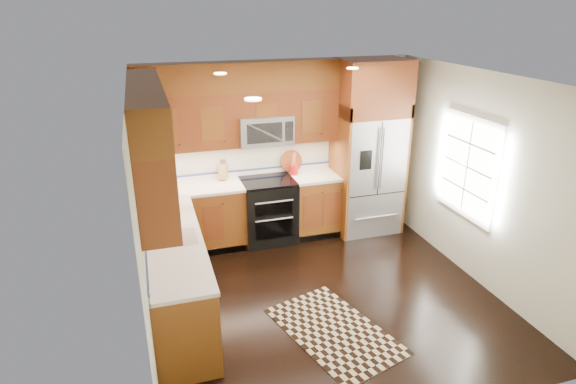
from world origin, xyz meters
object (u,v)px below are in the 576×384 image
object	(u,v)px
range	(268,210)
refrigerator	(368,148)
rug	(334,331)
knife_block	(223,171)
utensil_crock	(294,167)

from	to	relation	value
range	refrigerator	bearing A→B (deg)	-1.40
range	rug	xyz separation A→B (m)	(0.11, -2.33, -0.46)
range	knife_block	world-z (taller)	knife_block
rug	utensil_crock	bearing A→B (deg)	66.05
refrigerator	knife_block	bearing A→B (deg)	172.31
refrigerator	utensil_crock	size ratio (longest dim) A/B	7.85
rug	utensil_crock	size ratio (longest dim) A/B	4.50
knife_block	utensil_crock	xyz separation A→B (m)	(1.04, -0.11, -0.01)
knife_block	utensil_crock	bearing A→B (deg)	-6.05
utensil_crock	range	bearing A→B (deg)	-162.12
range	refrigerator	world-z (taller)	refrigerator
rug	knife_block	size ratio (longest dim) A/B	5.01
range	utensil_crock	distance (m)	0.75
range	knife_block	distance (m)	0.88
range	rug	size ratio (longest dim) A/B	0.63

